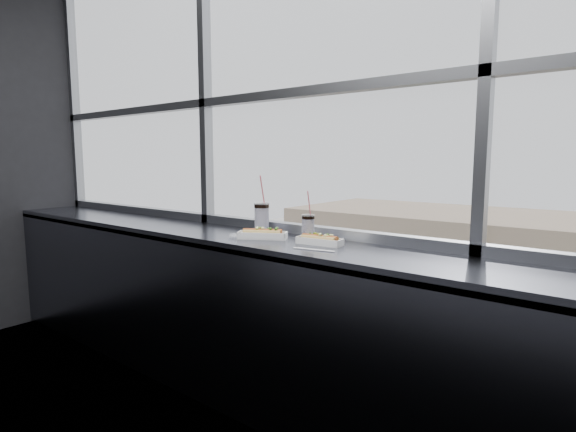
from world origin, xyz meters
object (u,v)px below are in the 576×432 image
Objects in this scene: car_far_a at (411,342)px; tree_left at (417,290)px; hotdog_tray_right at (320,240)px; car_near_a at (286,369)px; loose_straw at (314,250)px; soda_cup_right at (308,226)px; pedestrian_b at (530,350)px; soda_cup_left at (262,216)px; wrapper at (237,236)px; hotdog_tray_left at (262,234)px.

car_far_a is 4.76m from tree_left.
hotdog_tray_right is 23.59m from car_near_a.
soda_cup_right is at bearing 120.34° from loose_straw.
loose_straw is 29.71m from pedestrian_b.
soda_cup_left is at bearing -70.33° from tree_left.
soda_cup_right is at bearing -69.63° from tree_left.
pedestrian_b is (-2.53, 27.19, -11.02)m from soda_cup_left.
wrapper is (-0.60, 0.03, 0.01)m from loose_straw.
hotdog_tray_left is 0.16m from wrapper.
soda_cup_left reaches higher than hotdog_tray_right.
soda_cup_right is 0.06× the size of tree_left.
car_far_a is (-9.13, 24.19, -11.11)m from soda_cup_right.
loose_straw is at bearing -71.98° from hotdog_tray_right.
wrapper reaches higher than pedestrian_b.
hotdog_tray_left is at bearing 95.59° from pedestrian_b.
hotdog_tray_right is 31.44m from tree_left.
pedestrian_b is (-2.93, 27.24, -11.00)m from soda_cup_right.
soda_cup_right is at bearing 25.30° from wrapper.
hotdog_tray_right is at bearing -139.56° from car_near_a.
car_far_a is at bearing 109.87° from soda_cup_left.
soda_cup_left reaches higher than pedestrian_b.
hotdog_tray_right is 0.54m from wrapper.
pedestrian_b is at bearing 85.37° from loose_straw.
hotdog_tray_right is at bearing 13.98° from wrapper.
hotdog_tray_left is 29.59m from pedestrian_b.
hotdog_tray_left is 31.37m from tree_left.
soda_cup_left reaches higher than wrapper.
hotdog_tray_right is 1.17× the size of loose_straw.
hotdog_tray_left is 23.42m from car_near_a.
soda_cup_right is (-0.12, 0.06, 0.06)m from hotdog_tray_right.
wrapper is at bearing -88.97° from soda_cup_left.
hotdog_tray_right reaches higher than car_far_a.
car_far_a is (-9.32, 24.41, -11.02)m from loose_straw.
car_far_a is at bearing 109.70° from wrapper.
hotdog_tray_right reaches higher than pedestrian_b.
soda_cup_right is 29.52m from pedestrian_b.
car_far_a is at bearing -71.54° from tree_left.
tree_left is (-10.47, 28.19, -8.91)m from soda_cup_right.
soda_cup_left is at bearing 145.04° from loose_straw.
pedestrian_b is at bearing -7.19° from tree_left.
car_near_a is 1.08× the size of car_far_a.
pedestrian_b is (6.20, 3.05, 0.11)m from car_far_a.
wrapper is 28.15m from car_far_a.
hotdog_tray_left reaches higher than loose_straw.
hotdog_tray_right is (0.38, 0.06, -0.00)m from hotdog_tray_left.
soda_cup_left is at bearing -140.53° from car_near_a.
pedestrian_b is at bearing -67.39° from car_far_a.
pedestrian_b is at bearing 66.66° from hotdog_tray_left.
hotdog_tray_right reaches higher than car_near_a.
tree_left is at bearing -10.36° from car_near_a.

